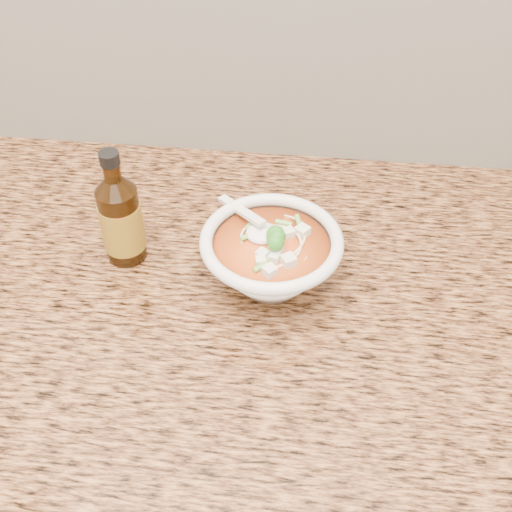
# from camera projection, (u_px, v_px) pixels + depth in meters

# --- Properties ---
(cabinet) EXTENTS (4.00, 0.65, 0.86)m
(cabinet) POSITION_uv_depth(u_px,v_px,m) (192.00, 451.00, 1.20)
(cabinet) COLOR black
(cabinet) RESTS_ON ground
(counter_slab) EXTENTS (4.00, 0.68, 0.04)m
(counter_slab) POSITION_uv_depth(u_px,v_px,m) (170.00, 287.00, 0.89)
(counter_slab) COLOR #976437
(counter_slab) RESTS_ON cabinet
(soup_bowl) EXTENTS (0.19, 0.19, 0.10)m
(soup_bowl) POSITION_uv_depth(u_px,v_px,m) (271.00, 259.00, 0.84)
(soup_bowl) COLOR silver
(soup_bowl) RESTS_ON counter_slab
(hot_sauce_bottle) EXTENTS (0.08, 0.08, 0.17)m
(hot_sauce_bottle) POSITION_uv_depth(u_px,v_px,m) (121.00, 220.00, 0.86)
(hot_sauce_bottle) COLOR #361D07
(hot_sauce_bottle) RESTS_ON counter_slab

